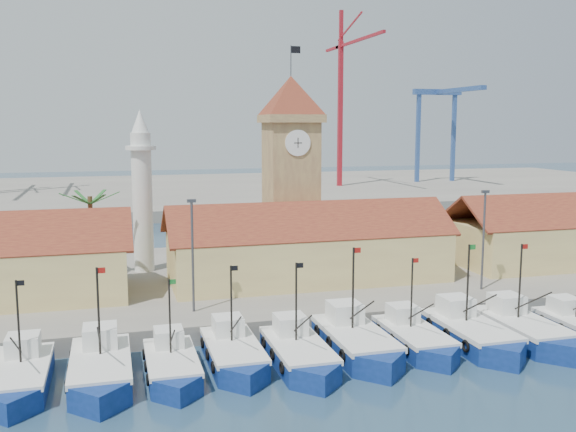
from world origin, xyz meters
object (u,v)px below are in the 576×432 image
object	(u,v)px
boat_5	(357,344)
minaret	(142,190)
boat_0	(20,379)
clock_tower	(291,167)

from	to	relation	value
boat_5	minaret	distance (m)	29.68
boat_5	boat_0	bearing A→B (deg)	-179.57
clock_tower	minaret	distance (m)	15.30
boat_0	boat_5	size ratio (longest dim) A/B	0.89
boat_0	minaret	xyz separation A→B (m)	(8.88, 25.09, 8.99)
boat_5	clock_tower	distance (m)	25.52
boat_0	clock_tower	size ratio (longest dim) A/B	0.42
clock_tower	minaret	xyz separation A→B (m)	(-15.00, 2.00, -2.23)
boat_5	minaret	size ratio (longest dim) A/B	0.65
clock_tower	boat_0	bearing A→B (deg)	-135.97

